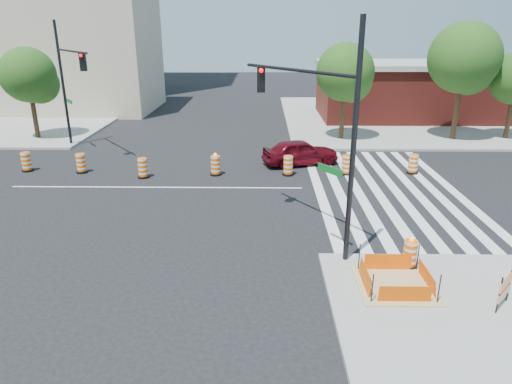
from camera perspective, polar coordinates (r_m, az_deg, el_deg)
ground at (r=22.48m, az=-12.32°, el=0.57°), size 120.00×120.00×0.00m
sidewalk_ne at (r=41.37m, az=19.25°, el=8.80°), size 22.00×22.00×0.15m
crosswalk_east at (r=22.65m, az=15.76°, el=0.44°), size 6.75×13.50×0.01m
lane_centerline at (r=22.48m, az=-12.32°, el=0.59°), size 14.00×0.12×0.01m
excavation_pit at (r=14.16m, az=17.00°, el=-10.90°), size 2.20×2.20×0.90m
brick_storefront at (r=41.04m, az=19.60°, el=11.86°), size 16.50×8.50×4.60m
beige_midrise at (r=46.01m, az=-21.82°, el=15.73°), size 14.00×10.00×10.00m
red_coupe at (r=25.62m, az=5.56°, el=5.00°), size 4.53×2.87×1.44m
signal_pole_se at (r=14.91m, az=7.89°, el=9.36°), size 3.40×4.65×7.46m
signal_pole_nw at (r=29.97m, az=-22.41°, el=13.44°), size 3.54×4.64×7.55m
pit_drum at (r=15.14m, az=18.68°, el=-7.43°), size 0.53×0.53×1.04m
barricade at (r=14.05m, az=28.67°, el=-10.46°), size 0.66×0.68×1.07m
tree_north_b at (r=34.37m, az=-26.47°, el=12.62°), size 3.61×3.60×6.11m
tree_north_c at (r=31.19m, az=11.12°, el=14.09°), size 3.77×3.77×6.41m
tree_north_d at (r=33.29m, az=24.58°, el=14.58°), size 4.53×4.53×7.70m
median_drum_1 at (r=27.25m, az=-26.76°, el=3.32°), size 0.60×0.60×1.02m
median_drum_2 at (r=25.79m, az=-21.01°, el=3.30°), size 0.60×0.60×1.02m
median_drum_3 at (r=23.97m, az=-13.95°, el=2.86°), size 0.60×0.60×1.02m
median_drum_4 at (r=23.78m, az=-5.07°, el=3.27°), size 0.60×0.60×1.18m
median_drum_5 at (r=23.73m, az=4.04°, el=3.24°), size 0.60×0.60×1.02m
median_drum_6 at (r=24.27m, az=11.24°, el=3.28°), size 0.60×0.60×1.02m
median_drum_7 at (r=25.34m, az=19.04°, el=3.26°), size 0.60×0.60×1.02m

